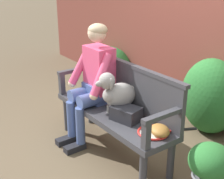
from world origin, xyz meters
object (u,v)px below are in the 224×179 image
object	(u,v)px
dog_on_bench	(117,93)
tennis_racket	(156,132)
garden_bench	(112,117)
potted_plant	(210,170)
baseball_glove	(160,130)
sports_bag	(126,114)
person_seated	(93,79)

from	to	relation	value
dog_on_bench	tennis_racket	xyz separation A→B (m)	(0.53, 0.06, -0.22)
garden_bench	potted_plant	world-z (taller)	potted_plant
baseball_glove	sports_bag	bearing A→B (deg)	-144.54
garden_bench	person_seated	size ratio (longest dim) A/B	1.17
baseball_glove	person_seated	bearing A→B (deg)	-149.67
tennis_racket	sports_bag	bearing A→B (deg)	-169.87
person_seated	sports_bag	xyz separation A→B (m)	(0.57, 0.01, -0.20)
person_seated	potted_plant	world-z (taller)	person_seated
sports_bag	garden_bench	bearing A→B (deg)	179.37
dog_on_bench	potted_plant	world-z (taller)	dog_on_bench
person_seated	dog_on_bench	xyz separation A→B (m)	(0.41, 0.02, -0.04)
tennis_racket	sports_bag	world-z (taller)	sports_bag
baseball_glove	sports_bag	xyz separation A→B (m)	(-0.41, -0.07, 0.03)
sports_bag	tennis_racket	bearing A→B (deg)	10.13
person_seated	tennis_racket	xyz separation A→B (m)	(0.94, 0.07, -0.26)
baseball_glove	potted_plant	distance (m)	0.53
potted_plant	garden_bench	bearing A→B (deg)	-170.08
tennis_racket	dog_on_bench	bearing A→B (deg)	-173.87
dog_on_bench	sports_bag	world-z (taller)	dog_on_bench
person_seated	baseball_glove	xyz separation A→B (m)	(0.99, 0.08, -0.22)
dog_on_bench	baseball_glove	xyz separation A→B (m)	(0.57, 0.06, -0.19)
person_seated	dog_on_bench	distance (m)	0.42
garden_bench	tennis_racket	xyz separation A→B (m)	(0.60, 0.06, 0.08)
garden_bench	baseball_glove	bearing A→B (deg)	5.87
person_seated	potted_plant	distance (m)	1.54
dog_on_bench	sports_bag	xyz separation A→B (m)	(0.16, -0.01, -0.16)
tennis_racket	potted_plant	world-z (taller)	potted_plant
tennis_racket	sports_bag	distance (m)	0.38
person_seated	sports_bag	distance (m)	0.61
tennis_racket	baseball_glove	size ratio (longest dim) A/B	2.59
baseball_glove	garden_bench	bearing A→B (deg)	-148.19
dog_on_bench	sports_bag	distance (m)	0.23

